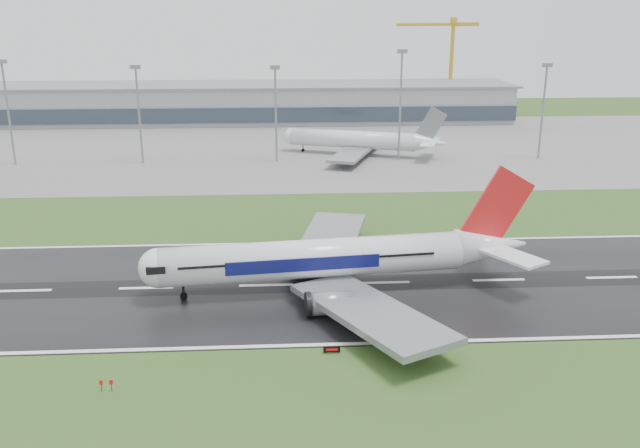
{
  "coord_description": "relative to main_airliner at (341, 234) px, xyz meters",
  "views": [
    {
      "loc": [
        23.04,
        -104.69,
        43.66
      ],
      "look_at": [
        29.86,
        12.0,
        7.0
      ],
      "focal_mm": 37.46,
      "sensor_mm": 36.0,
      "label": 1
    }
  ],
  "objects": [
    {
      "name": "runway",
      "position": [
        -32.44,
        2.27,
        -9.59
      ],
      "size": [
        400.0,
        45.0,
        0.1
      ],
      "primitive_type": "cube",
      "color": "black",
      "rests_on": "ground"
    },
    {
      "name": "ground",
      "position": [
        -32.44,
        2.27,
        -9.64
      ],
      "size": [
        520.0,
        520.0,
        0.0
      ],
      "primitive_type": "plane",
      "color": "#2B4B1B",
      "rests_on": "ground"
    },
    {
      "name": "floodmast_4",
      "position": [
        27.32,
        102.27,
        6.71
      ],
      "size": [
        0.64,
        0.64,
        32.69
      ],
      "primitive_type": "cylinder",
      "color": "gray",
      "rests_on": "ground"
    },
    {
      "name": "runway_sign",
      "position": [
        -3.11,
        -21.86,
        -9.12
      ],
      "size": [
        2.31,
        0.62,
        1.04
      ],
      "primitive_type": null,
      "rotation": [
        0.0,
        0.0,
        0.16
      ],
      "color": "black",
      "rests_on": "ground"
    },
    {
      "name": "tower_crane",
      "position": [
        67.78,
        202.27,
        11.75
      ],
      "size": [
        40.79,
        18.77,
        42.77
      ],
      "primitive_type": null,
      "rotation": [
        0.0,
        0.0,
        0.39
      ],
      "color": "#C1911C",
      "rests_on": "ground"
    },
    {
      "name": "main_airliner",
      "position": [
        0.0,
        0.0,
        0.0
      ],
      "size": [
        71.13,
        68.41,
        19.07
      ],
      "primitive_type": null,
      "rotation": [
        0.0,
        0.0,
        0.11
      ],
      "color": "silver",
      "rests_on": "runway"
    },
    {
      "name": "terminal",
      "position": [
        -32.44,
        187.27,
        -2.14
      ],
      "size": [
        240.0,
        36.0,
        15.0
      ],
      "primitive_type": "cube",
      "color": "gray",
      "rests_on": "ground"
    },
    {
      "name": "floodmast_2",
      "position": [
        -52.16,
        102.27,
        4.57
      ],
      "size": [
        0.64,
        0.64,
        28.42
      ],
      "primitive_type": "cylinder",
      "color": "gray",
      "rests_on": "ground"
    },
    {
      "name": "floodmast_1",
      "position": [
        -90.61,
        102.27,
        5.45
      ],
      "size": [
        0.64,
        0.64,
        30.18
      ],
      "primitive_type": "cylinder",
      "color": "gray",
      "rests_on": "ground"
    },
    {
      "name": "parked_airliner",
      "position": [
        15.79,
        111.1,
        -1.59
      ],
      "size": [
        68.56,
        66.34,
        15.94
      ],
      "primitive_type": null,
      "rotation": [
        0.0,
        0.0,
        -0.35
      ],
      "color": "silver",
      "rests_on": "apron"
    },
    {
      "name": "floodmast_3",
      "position": [
        -10.96,
        102.27,
        4.44
      ],
      "size": [
        0.64,
        0.64,
        28.16
      ],
      "primitive_type": "cylinder",
      "color": "gray",
      "rests_on": "ground"
    },
    {
      "name": "floodmast_5",
      "position": [
        72.26,
        102.27,
        4.6
      ],
      "size": [
        0.64,
        0.64,
        28.46
      ],
      "primitive_type": "cylinder",
      "color": "gray",
      "rests_on": "ground"
    },
    {
      "name": "apron",
      "position": [
        -32.44,
        127.27,
        -9.6
      ],
      "size": [
        400.0,
        130.0,
        0.08
      ],
      "primitive_type": "cube",
      "color": "slate",
      "rests_on": "ground"
    }
  ]
}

